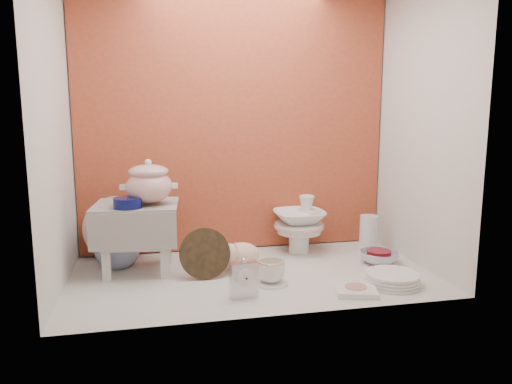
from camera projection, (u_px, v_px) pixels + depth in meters
ground at (253, 275)px, 2.44m from camera, size 1.80×1.80×0.00m
niche_shell at (246, 88)px, 2.45m from camera, size 1.86×1.03×1.53m
step_stool at (138, 238)px, 2.47m from camera, size 0.44×0.39×0.35m
soup_tureen at (149, 182)px, 2.39m from camera, size 0.33×0.33×0.23m
cobalt_bowl at (128, 203)px, 2.32m from camera, size 0.17×0.17×0.05m
floral_platter at (116, 228)px, 2.68m from camera, size 0.37×0.15×0.35m
blue_white_vase at (117, 244)px, 2.55m from camera, size 0.28×0.28×0.25m
lacquer_tray at (205, 254)px, 2.38m from camera, size 0.26×0.10×0.24m
mantel_clock at (244, 278)px, 2.13m from camera, size 0.13×0.06×0.18m
plush_pig at (241, 255)px, 2.53m from camera, size 0.29×0.23×0.15m
teacup_saucer at (271, 283)px, 2.31m from camera, size 0.21×0.21×0.01m
gold_rim_teacup at (271, 271)px, 2.30m from camera, size 0.14×0.14×0.11m
lattice_dish at (356, 290)px, 2.20m from camera, size 0.22×0.22×0.03m
dinner_plate_stack at (393, 279)px, 2.29m from camera, size 0.30×0.30×0.06m
crystal_bowl at (379, 257)px, 2.62m from camera, size 0.24×0.24×0.07m
clear_glass_vase at (369, 233)px, 2.83m from camera, size 0.13×0.13×0.21m
porcelain_tower at (299, 224)px, 2.80m from camera, size 0.35×0.35×0.34m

